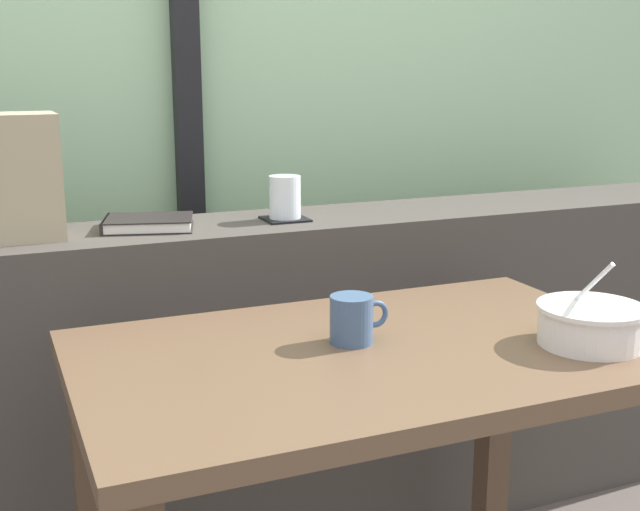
{
  "coord_description": "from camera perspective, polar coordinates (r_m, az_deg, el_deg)",
  "views": [
    {
      "loc": [
        -0.62,
        -1.23,
        1.18
      ],
      "look_at": [
        0.06,
        0.39,
        0.77
      ],
      "focal_mm": 45.73,
      "sensor_mm": 36.0,
      "label": 1
    }
  ],
  "objects": [
    {
      "name": "window_divider_post",
      "position": [
        2.3,
        -9.46,
        15.91
      ],
      "size": [
        0.07,
        0.05,
        2.6
      ],
      "primitive_type": "cube",
      "color": "black",
      "rests_on": "ground"
    },
    {
      "name": "dark_console_ledge",
      "position": [
        2.04,
        -3.3,
        -9.05
      ],
      "size": [
        2.8,
        0.3,
        0.83
      ],
      "primitive_type": "cube",
      "color": "#423D38",
      "rests_on": "ground"
    },
    {
      "name": "breakfast_table",
      "position": [
        1.46,
        3.45,
        -11.15
      ],
      "size": [
        1.0,
        0.62,
        0.71
      ],
      "color": "brown",
      "rests_on": "ground"
    },
    {
      "name": "coaster_square",
      "position": [
        1.92,
        -2.46,
        2.57
      ],
      "size": [
        0.1,
        0.1,
        0.0
      ],
      "primitive_type": "cube",
      "color": "black",
      "rests_on": "dark_console_ledge"
    },
    {
      "name": "juice_glass",
      "position": [
        1.91,
        -2.47,
        3.97
      ],
      "size": [
        0.07,
        0.07,
        0.1
      ],
      "color": "white",
      "rests_on": "coaster_square"
    },
    {
      "name": "closed_book",
      "position": [
        1.85,
        -11.98,
        2.23
      ],
      "size": [
        0.22,
        0.19,
        0.03
      ],
      "color": "black",
      "rests_on": "dark_console_ledge"
    },
    {
      "name": "soup_bowl",
      "position": [
        1.49,
        18.39,
        -4.64
      ],
      "size": [
        0.19,
        0.19,
        0.15
      ],
      "color": "silver",
      "rests_on": "breakfast_table"
    },
    {
      "name": "ceramic_mug",
      "position": [
        1.42,
        2.34,
        -4.5
      ],
      "size": [
        0.11,
        0.08,
        0.08
      ],
      "color": "#3D567A",
      "rests_on": "breakfast_table"
    }
  ]
}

